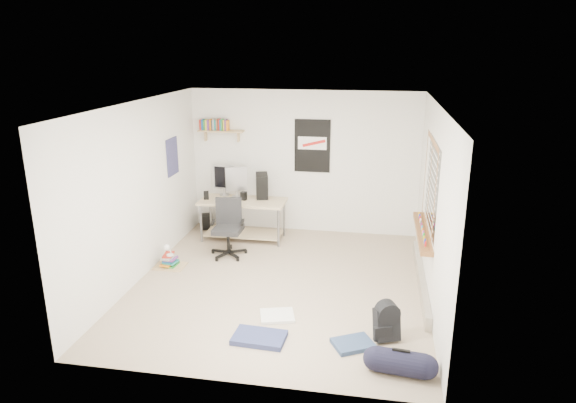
% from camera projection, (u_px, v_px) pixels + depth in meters
% --- Properties ---
extents(floor, '(4.00, 4.50, 0.01)m').
position_uv_depth(floor, '(280.00, 284.00, 7.23)').
color(floor, gray).
rests_on(floor, ground).
extents(ceiling, '(4.00, 4.50, 0.01)m').
position_uv_depth(ceiling, '(279.00, 104.00, 6.49)').
color(ceiling, white).
rests_on(ceiling, ground).
extents(back_wall, '(4.00, 0.01, 2.50)m').
position_uv_depth(back_wall, '(304.00, 162.00, 8.98)').
color(back_wall, silver).
rests_on(back_wall, ground).
extents(left_wall, '(0.01, 4.50, 2.50)m').
position_uv_depth(left_wall, '(139.00, 192.00, 7.19)').
color(left_wall, silver).
rests_on(left_wall, ground).
extents(right_wall, '(0.01, 4.50, 2.50)m').
position_uv_depth(right_wall, '(434.00, 207.00, 6.53)').
color(right_wall, silver).
rests_on(right_wall, ground).
extents(desk, '(1.59, 1.18, 0.66)m').
position_uv_depth(desk, '(243.00, 219.00, 8.80)').
color(desk, '#CABB8C').
rests_on(desk, floor).
extents(monitor_left, '(0.39, 0.14, 0.42)m').
position_uv_depth(monitor_left, '(224.00, 186.00, 8.94)').
color(monitor_left, '#A9A8AD').
rests_on(monitor_left, desk).
extents(monitor_right, '(0.38, 0.23, 0.41)m').
position_uv_depth(monitor_right, '(237.00, 188.00, 8.83)').
color(monitor_right, '#AEADB2').
rests_on(monitor_right, desk).
extents(pc_tower, '(0.30, 0.45, 0.44)m').
position_uv_depth(pc_tower, '(262.00, 187.00, 8.84)').
color(pc_tower, black).
rests_on(pc_tower, desk).
extents(keyboard, '(0.38, 0.22, 0.02)m').
position_uv_depth(keyboard, '(220.00, 196.00, 9.03)').
color(keyboard, black).
rests_on(keyboard, desk).
extents(speaker_left, '(0.11, 0.11, 0.17)m').
position_uv_depth(speaker_left, '(206.00, 196.00, 8.75)').
color(speaker_left, black).
rests_on(speaker_left, desk).
extents(speaker_right, '(0.11, 0.11, 0.18)m').
position_uv_depth(speaker_right, '(244.00, 197.00, 8.70)').
color(speaker_right, black).
rests_on(speaker_right, desk).
extents(office_chair, '(0.69, 0.69, 0.91)m').
position_uv_depth(office_chair, '(228.00, 226.00, 8.06)').
color(office_chair, black).
rests_on(office_chair, floor).
extents(wall_shelf, '(0.80, 0.22, 0.24)m').
position_uv_depth(wall_shelf, '(221.00, 131.00, 8.96)').
color(wall_shelf, tan).
rests_on(wall_shelf, back_wall).
extents(poster_back_wall, '(0.62, 0.03, 0.92)m').
position_uv_depth(poster_back_wall, '(312.00, 146.00, 8.85)').
color(poster_back_wall, black).
rests_on(poster_back_wall, back_wall).
extents(poster_left_wall, '(0.02, 0.42, 0.60)m').
position_uv_depth(poster_left_wall, '(172.00, 157.00, 8.25)').
color(poster_left_wall, navy).
rests_on(poster_left_wall, left_wall).
extents(window, '(0.10, 1.50, 1.26)m').
position_uv_depth(window, '(429.00, 185.00, 6.76)').
color(window, brown).
rests_on(window, right_wall).
extents(baseboard_heater, '(0.08, 2.50, 0.18)m').
position_uv_depth(baseboard_heater, '(421.00, 279.00, 7.16)').
color(baseboard_heater, '#B7B2A8').
rests_on(baseboard_heater, floor).
extents(backpack, '(0.33, 0.30, 0.36)m').
position_uv_depth(backpack, '(387.00, 324.00, 5.79)').
color(backpack, black).
rests_on(backpack, floor).
extents(duffel_bag, '(0.29, 0.29, 0.51)m').
position_uv_depth(duffel_bag, '(400.00, 362.00, 5.21)').
color(duffel_bag, black).
rests_on(duffel_bag, floor).
extents(tshirt, '(0.49, 0.44, 0.04)m').
position_uv_depth(tshirt, '(277.00, 316.00, 6.33)').
color(tshirt, silver).
rests_on(tshirt, floor).
extents(jeans_a, '(0.61, 0.41, 0.06)m').
position_uv_depth(jeans_a, '(259.00, 338.00, 5.84)').
color(jeans_a, navy).
rests_on(jeans_a, floor).
extents(jeans_b, '(0.53, 0.49, 0.05)m').
position_uv_depth(jeans_b, '(353.00, 344.00, 5.72)').
color(jeans_b, navy).
rests_on(jeans_b, floor).
extents(book_stack, '(0.43, 0.36, 0.28)m').
position_uv_depth(book_stack, '(170.00, 257.00, 7.74)').
color(book_stack, olive).
rests_on(book_stack, floor).
extents(desk_lamp, '(0.15, 0.20, 0.18)m').
position_uv_depth(desk_lamp, '(169.00, 244.00, 7.65)').
color(desk_lamp, white).
rests_on(desk_lamp, book_stack).
extents(subwoofer, '(0.30, 0.30, 0.26)m').
position_uv_depth(subwoofer, '(206.00, 221.00, 9.35)').
color(subwoofer, black).
rests_on(subwoofer, floor).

